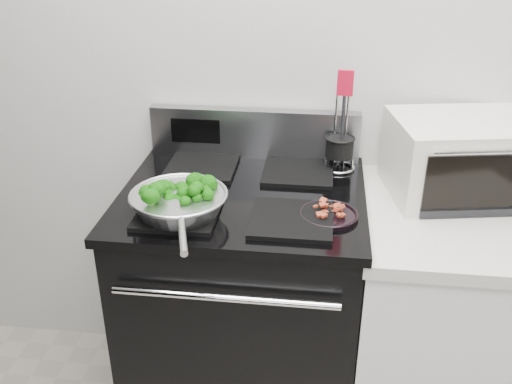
% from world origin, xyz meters
% --- Properties ---
extents(back_wall, '(4.00, 0.02, 2.70)m').
position_xyz_m(back_wall, '(0.00, 1.75, 1.35)').
color(back_wall, '#B9B6AF').
rests_on(back_wall, ground).
extents(gas_range, '(0.79, 0.69, 1.13)m').
position_xyz_m(gas_range, '(-0.30, 1.41, 0.49)').
color(gas_range, black).
rests_on(gas_range, floor).
extents(counter, '(0.62, 0.68, 0.92)m').
position_xyz_m(counter, '(0.39, 1.41, 0.46)').
color(counter, white).
rests_on(counter, floor).
extents(skillet, '(0.29, 0.45, 0.06)m').
position_xyz_m(skillet, '(-0.46, 1.23, 1.00)').
color(skillet, silver).
rests_on(skillet, gas_range).
extents(broccoli_pile, '(0.23, 0.23, 0.08)m').
position_xyz_m(broccoli_pile, '(-0.46, 1.23, 1.02)').
color(broccoli_pile, black).
rests_on(broccoli_pile, skillet).
extents(bacon_plate, '(0.18, 0.18, 0.04)m').
position_xyz_m(bacon_plate, '(-0.02, 1.28, 0.97)').
color(bacon_plate, black).
rests_on(bacon_plate, gas_range).
extents(utensil_holder, '(0.12, 0.12, 0.36)m').
position_xyz_m(utensil_holder, '(0.01, 1.64, 1.01)').
color(utensil_holder, silver).
rests_on(utensil_holder, gas_range).
extents(toaster_oven, '(0.50, 0.41, 0.26)m').
position_xyz_m(toaster_oven, '(0.40, 1.55, 1.05)').
color(toaster_oven, silver).
rests_on(toaster_oven, counter).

